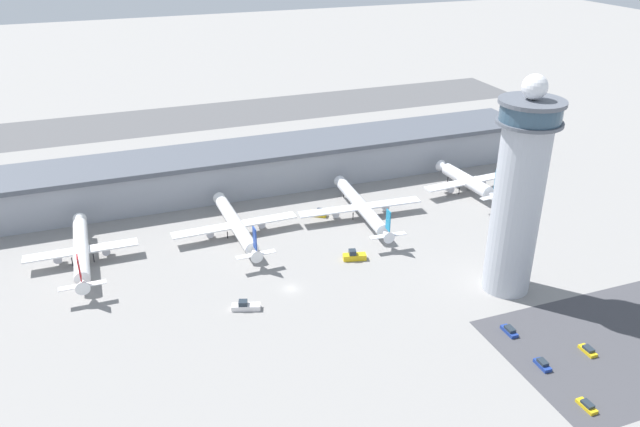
{
  "coord_description": "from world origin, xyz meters",
  "views": [
    {
      "loc": [
        -41.66,
        -133.99,
        90.07
      ],
      "look_at": [
        13.32,
        13.41,
        13.92
      ],
      "focal_mm": 35.0,
      "sensor_mm": 36.0,
      "label": 1
    }
  ],
  "objects_px": {
    "service_truck_catering": "(318,213)",
    "service_truck_baggage": "(354,256)",
    "control_tower": "(519,193)",
    "airplane_gate_charlie": "(362,207)",
    "car_green_van": "(587,406)",
    "airplane_gate_alpha": "(81,250)",
    "airplane_gate_delta": "(467,181)",
    "service_truck_fuel": "(246,306)",
    "car_silver_sedan": "(542,364)",
    "airplane_gate_bravo": "(236,225)",
    "car_blue_compact": "(509,331)",
    "car_navy_sedan": "(588,350)"
  },
  "relations": [
    {
      "from": "airplane_gate_bravo",
      "to": "service_truck_baggage",
      "type": "bearing_deg",
      "value": -41.8
    },
    {
      "from": "airplane_gate_charlie",
      "to": "car_silver_sedan",
      "type": "xyz_separation_m",
      "value": [
        7.52,
        -81.31,
        -3.74
      ]
    },
    {
      "from": "car_navy_sedan",
      "to": "car_green_van",
      "type": "bearing_deg",
      "value": -132.2
    },
    {
      "from": "airplane_gate_charlie",
      "to": "service_truck_fuel",
      "type": "height_order",
      "value": "airplane_gate_charlie"
    },
    {
      "from": "airplane_gate_bravo",
      "to": "service_truck_catering",
      "type": "distance_m",
      "value": 29.25
    },
    {
      "from": "airplane_gate_alpha",
      "to": "control_tower",
      "type": "bearing_deg",
      "value": -26.37
    },
    {
      "from": "airplane_gate_bravo",
      "to": "control_tower",
      "type": "bearing_deg",
      "value": -41.27
    },
    {
      "from": "service_truck_baggage",
      "to": "car_silver_sedan",
      "type": "height_order",
      "value": "service_truck_baggage"
    },
    {
      "from": "airplane_gate_alpha",
      "to": "car_navy_sedan",
      "type": "height_order",
      "value": "airplane_gate_alpha"
    },
    {
      "from": "airplane_gate_alpha",
      "to": "airplane_gate_bravo",
      "type": "distance_m",
      "value": 44.69
    },
    {
      "from": "service_truck_fuel",
      "to": "car_silver_sedan",
      "type": "bearing_deg",
      "value": -38.5
    },
    {
      "from": "control_tower",
      "to": "airplane_gate_delta",
      "type": "distance_m",
      "value": 66.23
    },
    {
      "from": "airplane_gate_bravo",
      "to": "car_green_van",
      "type": "distance_m",
      "value": 108.26
    },
    {
      "from": "car_blue_compact",
      "to": "airplane_gate_alpha",
      "type": "bearing_deg",
      "value": 143.52
    },
    {
      "from": "airplane_gate_bravo",
      "to": "service_truck_baggage",
      "type": "height_order",
      "value": "airplane_gate_bravo"
    },
    {
      "from": "airplane_gate_charlie",
      "to": "service_truck_baggage",
      "type": "distance_m",
      "value": 27.02
    },
    {
      "from": "airplane_gate_bravo",
      "to": "airplane_gate_charlie",
      "type": "relative_size",
      "value": 0.95
    },
    {
      "from": "control_tower",
      "to": "airplane_gate_alpha",
      "type": "distance_m",
      "value": 119.3
    },
    {
      "from": "car_green_van",
      "to": "service_truck_catering",
      "type": "bearing_deg",
      "value": 101.19
    },
    {
      "from": "airplane_gate_alpha",
      "to": "airplane_gate_charlie",
      "type": "xyz_separation_m",
      "value": [
        85.74,
        -0.9,
        -0.14
      ]
    },
    {
      "from": "airplane_gate_charlie",
      "to": "service_truck_catering",
      "type": "distance_m",
      "value": 14.66
    },
    {
      "from": "airplane_gate_delta",
      "to": "service_truck_fuel",
      "type": "xyz_separation_m",
      "value": [
        -91.59,
        -43.1,
        -3.64
      ]
    },
    {
      "from": "control_tower",
      "to": "service_truck_catering",
      "type": "height_order",
      "value": "control_tower"
    },
    {
      "from": "airplane_gate_charlie",
      "to": "car_green_van",
      "type": "bearing_deg",
      "value": -85.37
    },
    {
      "from": "car_silver_sedan",
      "to": "airplane_gate_charlie",
      "type": "bearing_deg",
      "value": 95.29
    },
    {
      "from": "airplane_gate_delta",
      "to": "car_blue_compact",
      "type": "relative_size",
      "value": 7.02
    },
    {
      "from": "airplane_gate_delta",
      "to": "airplane_gate_alpha",
      "type": "bearing_deg",
      "value": -177.71
    },
    {
      "from": "service_truck_fuel",
      "to": "airplane_gate_alpha",
      "type": "bearing_deg",
      "value": 134.75
    },
    {
      "from": "control_tower",
      "to": "service_truck_fuel",
      "type": "xyz_separation_m",
      "value": [
        -67.28,
        14.06,
        -26.6
      ]
    },
    {
      "from": "car_blue_compact",
      "to": "car_navy_sedan",
      "type": "xyz_separation_m",
      "value": [
        12.29,
        -12.33,
        -0.07
      ]
    },
    {
      "from": "airplane_gate_bravo",
      "to": "car_blue_compact",
      "type": "relative_size",
      "value": 9.03
    },
    {
      "from": "airplane_gate_delta",
      "to": "car_silver_sedan",
      "type": "height_order",
      "value": "airplane_gate_delta"
    },
    {
      "from": "airplane_gate_delta",
      "to": "service_truck_baggage",
      "type": "height_order",
      "value": "airplane_gate_delta"
    },
    {
      "from": "control_tower",
      "to": "airplane_gate_charlie",
      "type": "xyz_separation_m",
      "value": [
        -19.15,
        51.1,
        -23.11
      ]
    },
    {
      "from": "service_truck_catering",
      "to": "service_truck_fuel",
      "type": "xyz_separation_m",
      "value": [
        -35.67,
        -43.93,
        -0.0
      ]
    },
    {
      "from": "airplane_gate_bravo",
      "to": "airplane_gate_delta",
      "type": "xyz_separation_m",
      "value": [
        84.52,
        4.33,
        0.3
      ]
    },
    {
      "from": "service_truck_fuel",
      "to": "car_green_van",
      "type": "xyz_separation_m",
      "value": [
        55.81,
        -57.83,
        -0.32
      ]
    },
    {
      "from": "car_green_van",
      "to": "car_silver_sedan",
      "type": "xyz_separation_m",
      "value": [
        -0.15,
        13.56,
        0.07
      ]
    },
    {
      "from": "airplane_gate_charlie",
      "to": "airplane_gate_delta",
      "type": "bearing_deg",
      "value": 7.95
    },
    {
      "from": "airplane_gate_delta",
      "to": "service_truck_fuel",
      "type": "height_order",
      "value": "airplane_gate_delta"
    },
    {
      "from": "car_navy_sedan",
      "to": "car_blue_compact",
      "type": "bearing_deg",
      "value": 134.91
    },
    {
      "from": "airplane_gate_charlie",
      "to": "car_silver_sedan",
      "type": "distance_m",
      "value": 81.74
    },
    {
      "from": "service_truck_catering",
      "to": "service_truck_fuel",
      "type": "height_order",
      "value": "service_truck_catering"
    },
    {
      "from": "service_truck_catering",
      "to": "control_tower",
      "type": "bearing_deg",
      "value": -61.41
    },
    {
      "from": "service_truck_catering",
      "to": "service_truck_baggage",
      "type": "xyz_separation_m",
      "value": [
        -0.22,
        -30.53,
        0.23
      ]
    },
    {
      "from": "car_silver_sedan",
      "to": "car_blue_compact",
      "type": "bearing_deg",
      "value": 87.36
    },
    {
      "from": "airplane_gate_delta",
      "to": "car_navy_sedan",
      "type": "relative_size",
      "value": 7.53
    },
    {
      "from": "airplane_gate_charlie",
      "to": "car_silver_sedan",
      "type": "bearing_deg",
      "value": -84.71
    },
    {
      "from": "car_green_van",
      "to": "service_truck_baggage",
      "type": "bearing_deg",
      "value": 105.95
    },
    {
      "from": "airplane_gate_charlie",
      "to": "car_silver_sedan",
      "type": "height_order",
      "value": "airplane_gate_charlie"
    }
  ]
}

